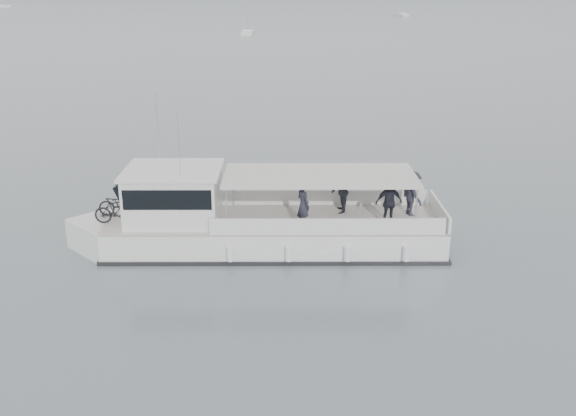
{
  "coord_description": "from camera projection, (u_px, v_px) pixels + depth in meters",
  "views": [
    {
      "loc": [
        -1.08,
        -21.54,
        9.72
      ],
      "look_at": [
        -0.55,
        1.26,
        1.6
      ],
      "focal_mm": 40.0,
      "sensor_mm": 36.0,
      "label": 1
    }
  ],
  "objects": [
    {
      "name": "ground",
      "position": [
        304.0,
        260.0,
        23.57
      ],
      "size": [
        1400.0,
        1400.0,
        0.0
      ],
      "primitive_type": "plane",
      "color": "slate",
      "rests_on": "ground"
    },
    {
      "name": "tour_boat",
      "position": [
        242.0,
        223.0,
        24.4
      ],
      "size": [
        14.42,
        3.93,
        6.03
      ],
      "rotation": [
        0.0,
        0.0,
        -0.02
      ],
      "color": "white",
      "rests_on": "ground"
    },
    {
      "name": "moored_fleet",
      "position": [
        313.0,
        16.0,
        176.49
      ],
      "size": [
        361.62,
        342.22,
        9.35
      ],
      "color": "white",
      "rests_on": "ground"
    }
  ]
}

